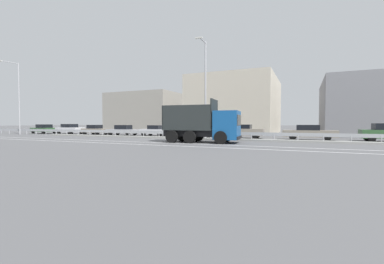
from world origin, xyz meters
name	(u,v)px	position (x,y,z in m)	size (l,w,h in m)	color
ground_plane	(173,140)	(0.00, 0.00, 0.00)	(320.00, 320.00, 0.00)	#565659
lane_strip_0	(193,144)	(3.78, -3.80, 0.00)	(68.94, 0.16, 0.01)	silver
lane_strip_1	(181,146)	(3.78, -5.90, 0.00)	(68.94, 0.16, 0.01)	silver
median_island	(180,138)	(0.00, 1.56, 0.09)	(37.92, 1.10, 0.18)	gray
median_guardrail	(184,133)	(0.00, 2.47, 0.57)	(68.94, 0.09, 0.78)	#9EA0A5
dump_truck	(211,127)	(4.66, -1.91, 1.36)	(6.72, 3.21, 3.66)	#144C8C
median_road_sign	(182,127)	(0.28, 1.56, 1.27)	(0.82, 0.16, 2.35)	white
street_lamp_0	(18,95)	(-26.32, 1.55, 5.73)	(0.71, 2.54, 10.40)	#ADADB2
street_lamp_1	(205,86)	(2.87, 1.33, 5.34)	(0.71, 2.13, 9.71)	#ADADB2
parked_car_0	(44,129)	(-25.96, 5.25, 0.73)	(4.39, 2.24, 1.44)	#335B33
parked_car_1	(70,129)	(-20.70, 5.67, 0.76)	(4.20, 2.06, 1.51)	silver
parked_car_2	(95,130)	(-15.48, 5.45, 0.70)	(3.85, 1.83, 1.40)	gray
parked_car_3	(123,130)	(-10.67, 5.57, 0.70)	(4.61, 1.96, 1.39)	#A3A3A8
parked_car_4	(155,131)	(-5.66, 5.73, 0.70)	(3.92, 1.81, 1.38)	silver
parked_car_5	(198,131)	(0.41, 5.56, 0.67)	(4.34, 2.06, 1.28)	#A3A3A8
parked_car_6	(244,131)	(5.80, 5.55, 0.77)	(4.32, 1.86, 1.50)	gray
parked_car_7	(310,132)	(12.38, 5.07, 0.75)	(4.95, 1.92, 1.49)	gray
background_building_0	(144,112)	(-17.37, 20.38, 3.76)	(13.52, 8.39, 7.53)	gray
background_building_1	(237,106)	(1.40, 20.36, 4.49)	(12.76, 15.97, 8.99)	beige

